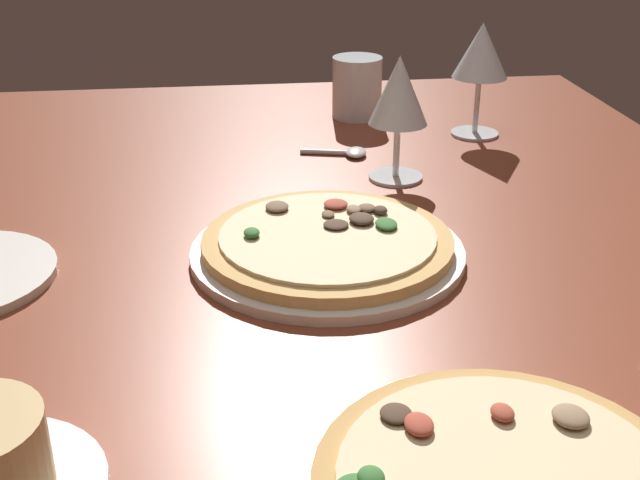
# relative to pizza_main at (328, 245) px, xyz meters

# --- Properties ---
(dining_table) EXTENTS (1.50, 1.10, 0.04)m
(dining_table) POSITION_rel_pizza_main_xyz_m (-0.05, 0.02, -0.03)
(dining_table) COLOR brown
(dining_table) RESTS_ON ground
(pizza_main) EXTENTS (0.28, 0.28, 0.03)m
(pizza_main) POSITION_rel_pizza_main_xyz_m (0.00, 0.00, 0.00)
(pizza_main) COLOR silver
(pizza_main) RESTS_ON dining_table
(wine_glass_far) EXTENTS (0.07, 0.07, 0.16)m
(wine_glass_far) POSITION_rel_pizza_main_xyz_m (0.21, -0.11, 0.10)
(wine_glass_far) COLOR silver
(wine_glass_far) RESTS_ON dining_table
(wine_glass_near) EXTENTS (0.08, 0.08, 0.16)m
(wine_glass_near) POSITION_rel_pizza_main_xyz_m (0.37, -0.27, 0.10)
(wine_glass_near) COLOR silver
(wine_glass_near) RESTS_ON dining_table
(water_glass) EXTENTS (0.08, 0.08, 0.09)m
(water_glass) POSITION_rel_pizza_main_xyz_m (0.48, -0.11, 0.03)
(water_glass) COLOR silver
(water_glass) RESTS_ON dining_table
(spoon) EXTENTS (0.05, 0.09, 0.01)m
(spoon) POSITION_rel_pizza_main_xyz_m (0.30, -0.07, -0.01)
(spoon) COLOR silver
(spoon) RESTS_ON dining_table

